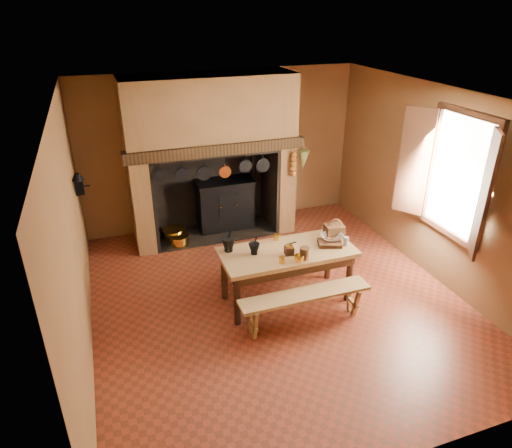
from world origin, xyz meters
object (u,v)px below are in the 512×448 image
(work_table, at_px, (287,258))
(coffee_grinder, at_px, (289,250))
(mixing_bowl, at_px, (332,238))
(iron_range, at_px, (225,203))
(wicker_basket, at_px, (334,229))
(bench_front, at_px, (305,301))

(work_table, height_order, coffee_grinder, coffee_grinder)
(work_table, height_order, mixing_bowl, mixing_bowl)
(work_table, bearing_deg, iron_range, 93.94)
(iron_range, xyz_separation_m, work_table, (0.17, -2.50, 0.18))
(iron_range, bearing_deg, wicker_basket, -66.74)
(work_table, distance_m, bench_front, 0.68)
(bench_front, distance_m, wicker_basket, 1.26)
(wicker_basket, bearing_deg, bench_front, -128.94)
(iron_range, relative_size, bench_front, 0.92)
(bench_front, distance_m, coffee_grinder, 0.70)
(work_table, relative_size, mixing_bowl, 5.77)
(work_table, bearing_deg, coffee_grinder, -102.08)
(bench_front, xyz_separation_m, mixing_bowl, (0.70, 0.66, 0.47))
(bench_front, distance_m, mixing_bowl, 1.07)
(coffee_grinder, bearing_deg, bench_front, -79.06)
(coffee_grinder, bearing_deg, mixing_bowl, 20.70)
(iron_range, xyz_separation_m, wicker_basket, (0.99, -2.29, 0.39))
(mixing_bowl, bearing_deg, work_table, -175.85)
(wicker_basket, bearing_deg, iron_range, 119.40)
(bench_front, xyz_separation_m, coffee_grinder, (-0.02, 0.50, 0.49))
(coffee_grinder, bearing_deg, iron_range, 101.48)
(iron_range, bearing_deg, bench_front, -86.83)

